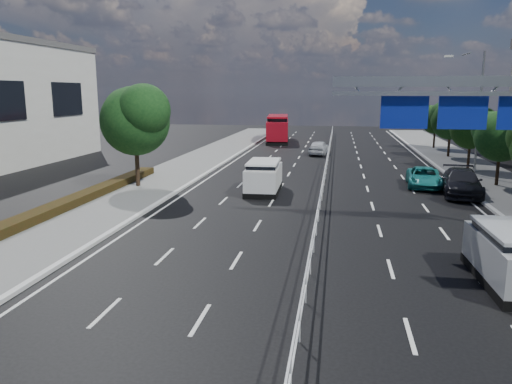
# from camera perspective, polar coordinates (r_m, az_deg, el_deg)

# --- Properties ---
(ground) EXTENTS (160.00, 160.00, 0.00)m
(ground) POSITION_cam_1_polar(r_m,az_deg,el_deg) (13.87, 5.23, -15.15)
(ground) COLOR black
(ground) RESTS_ON ground
(median_fence) EXTENTS (0.05, 85.00, 1.02)m
(median_fence) POSITION_cam_1_polar(r_m,az_deg,el_deg) (35.35, 7.90, 2.09)
(median_fence) COLOR silver
(median_fence) RESTS_ON ground
(overhead_gantry) EXTENTS (10.24, 0.38, 7.45)m
(overhead_gantry) POSITION_cam_1_polar(r_m,az_deg,el_deg) (23.22, 24.46, 8.97)
(overhead_gantry) COLOR gray
(overhead_gantry) RESTS_ON ground
(streetlight_far) EXTENTS (2.78, 2.40, 9.00)m
(streetlight_far) POSITION_cam_1_polar(r_m,az_deg,el_deg) (39.60, 23.80, 9.05)
(streetlight_far) COLOR gray
(streetlight_far) RESTS_ON ground
(near_tree_back) EXTENTS (4.84, 4.51, 6.69)m
(near_tree_back) POSITION_cam_1_polar(r_m,az_deg,el_deg) (32.95, -13.59, 8.36)
(near_tree_back) COLOR black
(near_tree_back) RESTS_ON ground
(far_tree_e) EXTENTS (3.63, 3.38, 5.13)m
(far_tree_e) POSITION_cam_1_polar(r_m,az_deg,el_deg) (36.01, 26.30, 6.06)
(far_tree_e) COLOR black
(far_tree_e) RESTS_ON ground
(far_tree_f) EXTENTS (3.52, 3.28, 5.02)m
(far_tree_f) POSITION_cam_1_polar(r_m,az_deg,el_deg) (43.23, 23.45, 6.91)
(far_tree_f) COLOR black
(far_tree_f) RESTS_ON ground
(far_tree_g) EXTENTS (3.96, 3.69, 5.45)m
(far_tree_g) POSITION_cam_1_polar(r_m,az_deg,el_deg) (50.51, 21.45, 7.88)
(far_tree_g) COLOR black
(far_tree_g) RESTS_ON ground
(far_tree_h) EXTENTS (3.41, 3.18, 4.91)m
(far_tree_h) POSITION_cam_1_polar(r_m,az_deg,el_deg) (57.88, 19.89, 8.02)
(far_tree_h) COLOR black
(far_tree_h) RESTS_ON ground
(white_minivan) EXTENTS (2.08, 4.60, 1.97)m
(white_minivan) POSITION_cam_1_polar(r_m,az_deg,el_deg) (31.08, 0.89, 1.75)
(white_minivan) COLOR black
(white_minivan) RESTS_ON ground
(red_bus) EXTENTS (3.65, 11.06, 3.24)m
(red_bus) POSITION_cam_1_polar(r_m,az_deg,el_deg) (63.22, 2.51, 7.33)
(red_bus) COLOR black
(red_bus) RESTS_ON ground
(near_car_silver) EXTENTS (2.18, 4.33, 1.42)m
(near_car_silver) POSITION_cam_1_polar(r_m,az_deg,el_deg) (50.21, 7.23, 5.07)
(near_car_silver) COLOR silver
(near_car_silver) RESTS_ON ground
(near_car_dark) EXTENTS (2.04, 4.47, 1.42)m
(near_car_dark) POSITION_cam_1_polar(r_m,az_deg,el_deg) (71.69, 2.29, 7.03)
(near_car_dark) COLOR black
(near_car_dark) RESTS_ON ground
(silver_minivan) EXTENTS (2.06, 4.58, 1.88)m
(silver_minivan) POSITION_cam_1_polar(r_m,az_deg,el_deg) (18.30, 27.21, -6.61)
(silver_minivan) COLOR black
(silver_minivan) RESTS_ON ground
(parked_car_teal) EXTENTS (2.49, 4.76, 1.28)m
(parked_car_teal) POSITION_cam_1_polar(r_m,az_deg,el_deg) (34.64, 18.66, 1.60)
(parked_car_teal) COLOR #1B7C7A
(parked_car_teal) RESTS_ON ground
(parked_car_dark) EXTENTS (2.82, 5.59, 1.56)m
(parked_car_dark) POSITION_cam_1_polar(r_m,az_deg,el_deg) (32.72, 22.43, 1.03)
(parked_car_dark) COLOR black
(parked_car_dark) RESTS_ON ground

